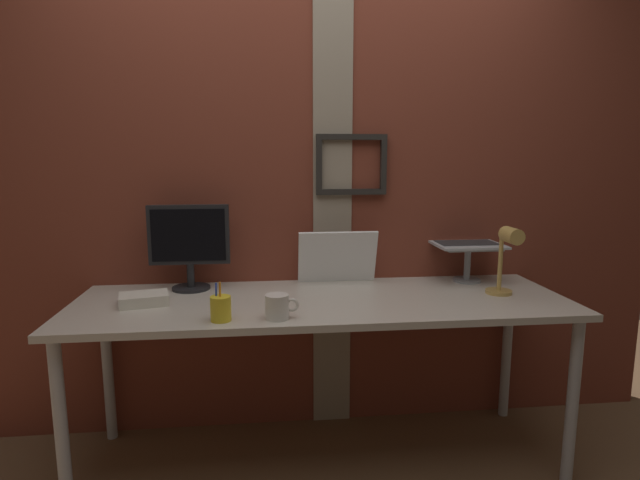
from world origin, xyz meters
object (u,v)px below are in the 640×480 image
Objects in this scene: pen_cup at (221,308)px; coffee_mug at (278,307)px; monitor at (189,240)px; desk_lamp at (507,254)px; laptop at (463,231)px; whiteboard_panel at (337,257)px.

coffee_mug is at bearing -0.04° from pen_cup.
desk_lamp is (1.43, -0.29, -0.04)m from monitor.
laptop reaches higher than pen_cup.
desk_lamp is at bearing 9.19° from pen_cup.
desk_lamp is at bearing -11.49° from monitor.
laptop is 2.53× the size of coffee_mug.
laptop is 0.85× the size of whiteboard_panel.
laptop reaches higher than desk_lamp.
whiteboard_panel is at bearing 154.99° from desk_lamp.
laptop reaches higher than coffee_mug.
desk_lamp is 1.06m from coffee_mug.
coffee_mug is (-1.03, -0.20, -0.15)m from desk_lamp.
laptop reaches higher than monitor.
pen_cup is at bearing 179.96° from coffee_mug.
pen_cup is at bearing -170.81° from desk_lamp.
laptop reaches higher than whiteboard_panel.
laptop is at bearing 98.90° from desk_lamp.
laptop is at bearing 30.48° from coffee_mug.
whiteboard_panel is 0.79m from desk_lamp.
monitor is at bearing -176.68° from laptop.
whiteboard_panel is at bearing 3.48° from monitor.
monitor is 2.59× the size of pen_cup.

